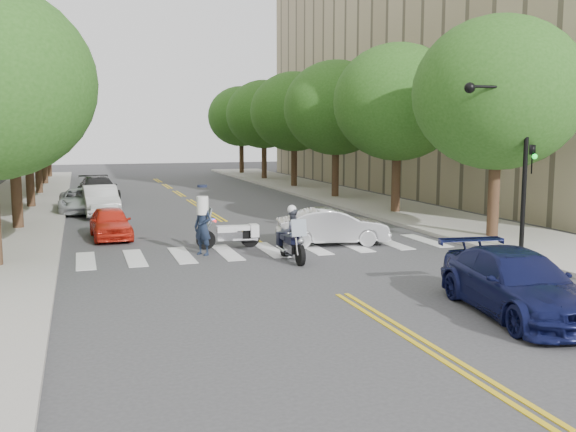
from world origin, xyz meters
name	(u,v)px	position (x,y,z in m)	size (l,w,h in m)	color
ground	(342,294)	(0.00, 0.00, 0.00)	(140.00, 140.00, 0.00)	#38383A
sidewalk_left	(17,208)	(-9.50, 22.00, 0.07)	(5.00, 60.00, 0.15)	#9E9991
sidewalk_right	(345,197)	(9.50, 22.00, 0.07)	(5.00, 60.00, 0.15)	#9E9991
building_right	(531,38)	(26.00, 26.00, 11.00)	(26.00, 44.00, 22.00)	tan
tree_l_1	(11,97)	(-8.80, 14.00, 5.55)	(6.40, 6.40, 8.45)	#382316
tree_l_2	(26,104)	(-8.80, 22.00, 5.55)	(6.40, 6.40, 8.45)	#382316
tree_l_3	(35,109)	(-8.80, 30.00, 5.55)	(6.40, 6.40, 8.45)	#382316
tree_l_4	(42,113)	(-8.80, 38.00, 5.55)	(6.40, 6.40, 8.45)	#382316
tree_l_5	(47,115)	(-8.80, 46.00, 5.55)	(6.40, 6.40, 8.45)	#382316
tree_r_0	(498,94)	(8.80, 6.00, 5.55)	(6.40, 6.40, 8.45)	#382316
tree_r_1	(398,102)	(8.80, 14.00, 5.55)	(6.40, 6.40, 8.45)	#382316
tree_r_2	(336,108)	(8.80, 22.00, 5.55)	(6.40, 6.40, 8.45)	#382316
tree_r_3	(294,112)	(8.80, 30.00, 5.55)	(6.40, 6.40, 8.45)	#382316
tree_r_4	(264,114)	(8.80, 38.00, 5.55)	(6.40, 6.40, 8.45)	#382316
tree_r_5	(241,116)	(8.80, 46.00, 5.55)	(6.40, 6.40, 8.45)	#382316
traffic_signal_pole	(514,144)	(7.72, 3.50, 3.72)	(2.82, 0.42, 6.00)	black
motorcycle_police	(291,236)	(0.14, 4.55, 0.81)	(0.75, 2.23, 1.81)	black
motorcycle_parked	(234,234)	(-1.11, 7.32, 0.51)	(2.28, 0.53, 1.47)	black
officer_standing	(203,227)	(-2.39, 6.37, 0.96)	(0.70, 0.46, 1.91)	#172034
convertible	(333,227)	(2.50, 6.83, 0.67)	(1.42, 4.07, 1.34)	silver
sedan_blue	(517,283)	(3.08, -2.89, 0.72)	(2.02, 4.98, 1.44)	#0F1442
parked_car_a	(111,223)	(-5.20, 10.82, 0.62)	(1.46, 3.63, 1.24)	red
parked_car_b	(101,201)	(-5.33, 18.00, 0.74)	(1.57, 4.51, 1.49)	silver
parked_car_c	(80,201)	(-6.30, 19.50, 0.62)	(2.06, 4.48, 1.24)	silver
parked_car_d	(98,189)	(-5.26, 24.56, 0.74)	(2.09, 5.13, 1.49)	black
parked_car_e	(97,184)	(-5.20, 29.50, 0.66)	(1.56, 3.88, 1.32)	#ABABB0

